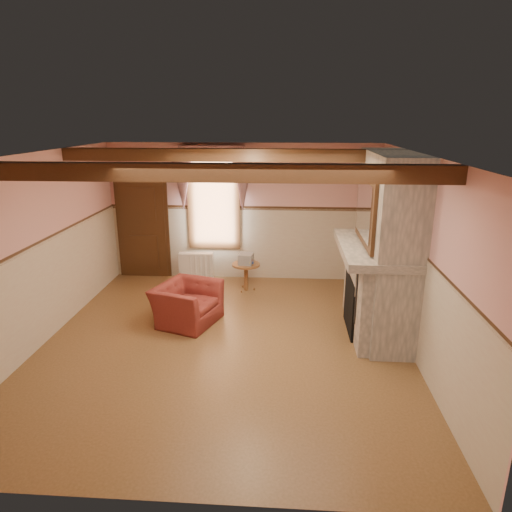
# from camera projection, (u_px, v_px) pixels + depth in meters

# --- Properties ---
(floor) EXTENTS (5.50, 6.00, 0.01)m
(floor) POSITION_uv_depth(u_px,v_px,m) (225.00, 343.00, 6.91)
(floor) COLOR brown
(floor) RESTS_ON ground
(ceiling) EXTENTS (5.50, 6.00, 0.01)m
(ceiling) POSITION_uv_depth(u_px,v_px,m) (221.00, 155.00, 6.09)
(ceiling) COLOR silver
(ceiling) RESTS_ON wall_back
(wall_back) EXTENTS (5.50, 0.02, 2.80)m
(wall_back) POSITION_uv_depth(u_px,v_px,m) (243.00, 213.00, 9.36)
(wall_back) COLOR #D99A96
(wall_back) RESTS_ON floor
(wall_front) EXTENTS (5.50, 0.02, 2.80)m
(wall_front) POSITION_uv_depth(u_px,v_px,m) (172.00, 363.00, 3.64)
(wall_front) COLOR #D99A96
(wall_front) RESTS_ON floor
(wall_left) EXTENTS (0.02, 6.00, 2.80)m
(wall_left) POSITION_uv_depth(u_px,v_px,m) (37.00, 251.00, 6.68)
(wall_left) COLOR #D99A96
(wall_left) RESTS_ON floor
(wall_right) EXTENTS (0.02, 6.00, 2.80)m
(wall_right) POSITION_uv_depth(u_px,v_px,m) (420.00, 258.00, 6.32)
(wall_right) COLOR #D99A96
(wall_right) RESTS_ON floor
(wainscot) EXTENTS (5.50, 6.00, 1.50)m
(wainscot) POSITION_uv_depth(u_px,v_px,m) (224.00, 297.00, 6.69)
(wainscot) COLOR beige
(wainscot) RESTS_ON floor
(chair_rail) EXTENTS (5.50, 6.00, 0.08)m
(chair_rail) POSITION_uv_depth(u_px,v_px,m) (223.00, 248.00, 6.47)
(chair_rail) COLOR black
(chair_rail) RESTS_ON wainscot
(firebox) EXTENTS (0.20, 0.95, 0.90)m
(firebox) POSITION_uv_depth(u_px,v_px,m) (355.00, 303.00, 7.22)
(firebox) COLOR black
(firebox) RESTS_ON floor
(armchair) EXTENTS (1.17, 1.25, 0.66)m
(armchair) POSITION_uv_depth(u_px,v_px,m) (187.00, 304.00, 7.52)
(armchair) COLOR maroon
(armchair) RESTS_ON floor
(side_table) EXTENTS (0.72, 0.72, 0.55)m
(side_table) POSITION_uv_depth(u_px,v_px,m) (246.00, 277.00, 8.95)
(side_table) COLOR brown
(side_table) RESTS_ON floor
(book_stack) EXTENTS (0.29, 0.35, 0.20)m
(book_stack) POSITION_uv_depth(u_px,v_px,m) (246.00, 259.00, 8.83)
(book_stack) COLOR #B7AD8C
(book_stack) RESTS_ON side_table
(radiator) EXTENTS (0.71, 0.22, 0.60)m
(radiator) POSITION_uv_depth(u_px,v_px,m) (196.00, 267.00, 9.46)
(radiator) COLOR silver
(radiator) RESTS_ON floor
(bowl) EXTENTS (0.33, 0.33, 0.08)m
(bowl) POSITION_uv_depth(u_px,v_px,m) (377.00, 245.00, 6.79)
(bowl) COLOR brown
(bowl) RESTS_ON mantel
(mantel_clock) EXTENTS (0.14, 0.24, 0.20)m
(mantel_clock) POSITION_uv_depth(u_px,v_px,m) (367.00, 226.00, 7.66)
(mantel_clock) COLOR black
(mantel_clock) RESTS_ON mantel
(oil_lamp) EXTENTS (0.11, 0.11, 0.28)m
(oil_lamp) POSITION_uv_depth(u_px,v_px,m) (370.00, 228.00, 7.37)
(oil_lamp) COLOR gold
(oil_lamp) RESTS_ON mantel
(candle_red) EXTENTS (0.06, 0.06, 0.16)m
(candle_red) POSITION_uv_depth(u_px,v_px,m) (381.00, 248.00, 6.46)
(candle_red) COLOR #B31622
(candle_red) RESTS_ON mantel
(jar_yellow) EXTENTS (0.06, 0.06, 0.12)m
(jar_yellow) POSITION_uv_depth(u_px,v_px,m) (383.00, 251.00, 6.37)
(jar_yellow) COLOR gold
(jar_yellow) RESTS_ON mantel
(fireplace) EXTENTS (0.85, 2.00, 2.80)m
(fireplace) POSITION_uv_depth(u_px,v_px,m) (387.00, 246.00, 6.92)
(fireplace) COLOR gray
(fireplace) RESTS_ON floor
(mantel) EXTENTS (1.05, 2.05, 0.12)m
(mantel) POSITION_uv_depth(u_px,v_px,m) (375.00, 249.00, 6.94)
(mantel) COLOR gray
(mantel) RESTS_ON fireplace
(overmantel_mirror) EXTENTS (0.06, 1.44, 1.04)m
(overmantel_mirror) POSITION_uv_depth(u_px,v_px,m) (365.00, 209.00, 6.78)
(overmantel_mirror) COLOR silver
(overmantel_mirror) RESTS_ON fireplace
(door) EXTENTS (1.10, 0.10, 2.10)m
(door) POSITION_uv_depth(u_px,v_px,m) (143.00, 228.00, 9.55)
(door) COLOR black
(door) RESTS_ON floor
(window) EXTENTS (1.06, 0.08, 2.02)m
(window) POSITION_uv_depth(u_px,v_px,m) (214.00, 200.00, 9.30)
(window) COLOR white
(window) RESTS_ON wall_back
(window_drapes) EXTENTS (1.30, 0.14, 1.40)m
(window_drapes) POSITION_uv_depth(u_px,v_px,m) (212.00, 171.00, 9.04)
(window_drapes) COLOR gray
(window_drapes) RESTS_ON wall_back
(ceiling_beam_front) EXTENTS (5.50, 0.18, 0.20)m
(ceiling_beam_front) POSITION_uv_depth(u_px,v_px,m) (206.00, 173.00, 4.98)
(ceiling_beam_front) COLOR black
(ceiling_beam_front) RESTS_ON ceiling
(ceiling_beam_back) EXTENTS (5.50, 0.18, 0.20)m
(ceiling_beam_back) POSITION_uv_depth(u_px,v_px,m) (232.00, 155.00, 7.27)
(ceiling_beam_back) COLOR black
(ceiling_beam_back) RESTS_ON ceiling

